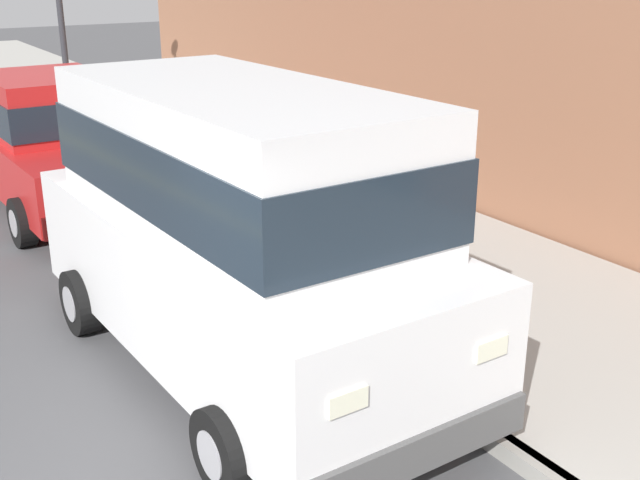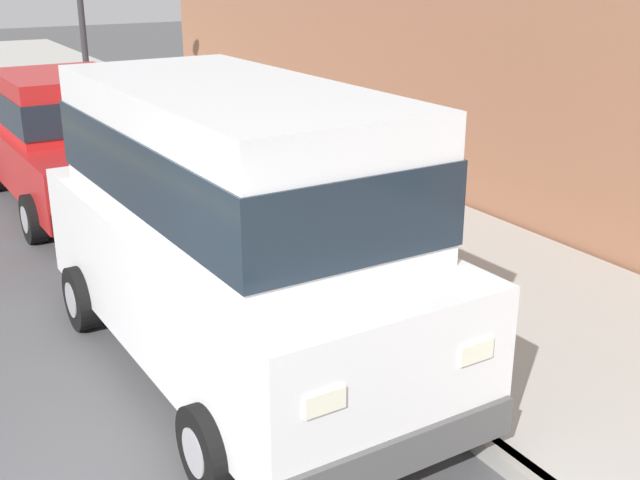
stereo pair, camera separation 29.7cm
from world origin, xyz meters
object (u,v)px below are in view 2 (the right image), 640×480
Objects in this scene: car_white_van at (232,218)px; fire_hydrant at (186,169)px; car_red_sedan at (68,139)px; dog_grey at (414,234)px.

fire_hydrant is (1.48, 5.12, -0.92)m from car_white_van.
dog_grey is (2.82, -4.62, -0.55)m from car_red_sedan.
car_white_van is 3.13m from dog_grey.
car_red_sedan is at bearing 121.40° from dog_grey.
dog_grey is at bearing -72.21° from fire_hydrant.
car_white_van is at bearing -157.94° from dog_grey.
fire_hydrant is (1.54, -0.63, -0.51)m from car_red_sedan.
car_red_sedan is 6.43× the size of fire_hydrant.
car_red_sedan is 7.45× the size of dog_grey.
car_red_sedan is at bearing 157.90° from fire_hydrant.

